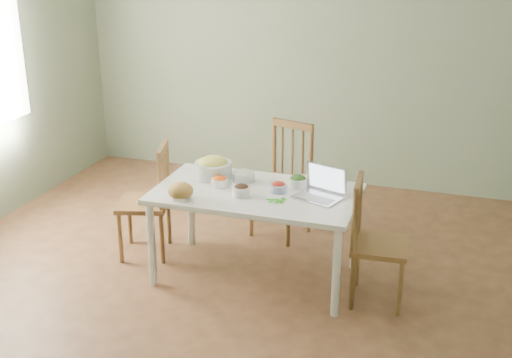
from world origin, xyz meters
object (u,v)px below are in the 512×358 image
(laptop, at_px, (318,184))
(bowl_squash, at_px, (213,167))
(chair_far, at_px, (281,182))
(chair_right, at_px, (380,243))
(dining_table, at_px, (256,234))
(bread_boule, at_px, (181,191))
(chair_left, at_px, (143,200))

(laptop, bearing_deg, bowl_squash, -173.12)
(chair_far, xyz_separation_m, chair_right, (1.01, -0.88, -0.04))
(dining_table, height_order, bread_boule, bread_boule)
(chair_right, bearing_deg, chair_left, 81.39)
(chair_far, height_order, chair_right, chair_far)
(chair_far, xyz_separation_m, laptop, (0.51, -0.82, 0.34))
(dining_table, relative_size, laptop, 4.67)
(bread_boule, bearing_deg, dining_table, 32.66)
(dining_table, relative_size, bread_boule, 8.20)
(bowl_squash, relative_size, laptop, 0.90)
(dining_table, bearing_deg, bread_boule, -147.34)
(chair_far, bearing_deg, laptop, -41.81)
(dining_table, bearing_deg, chair_far, 92.56)
(bowl_squash, bearing_deg, dining_table, -23.75)
(chair_right, bearing_deg, bread_boule, 95.65)
(chair_far, bearing_deg, dining_table, -71.38)
(chair_far, distance_m, bread_boule, 1.25)
(chair_right, distance_m, bread_boule, 1.51)
(chair_left, xyz_separation_m, bread_boule, (0.54, -0.41, 0.31))
(chair_left, bearing_deg, laptop, 69.85)
(chair_far, height_order, chair_left, chair_far)
(bowl_squash, bearing_deg, chair_left, -171.69)
(bread_boule, distance_m, laptop, 1.01)
(chair_far, bearing_deg, bowl_squash, -105.36)
(chair_left, distance_m, bowl_squash, 0.69)
(chair_far, relative_size, bread_boule, 5.37)
(chair_far, relative_size, chair_left, 1.05)
(bread_boule, height_order, laptop, laptop)
(bread_boule, bearing_deg, chair_far, 68.31)
(dining_table, xyz_separation_m, bowl_squash, (-0.42, 0.19, 0.45))
(dining_table, xyz_separation_m, chair_left, (-1.02, 0.10, 0.12))
(laptop, bearing_deg, chair_right, 11.00)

